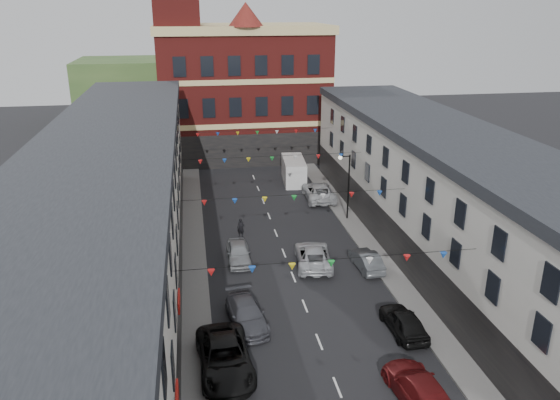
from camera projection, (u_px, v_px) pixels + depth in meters
ground at (305, 306)px, 34.98m from camera, size 160.00×160.00×0.00m
pavement_left at (196, 298)px, 35.76m from camera, size 1.80×64.00×0.15m
pavement_right at (396, 282)px, 37.87m from camera, size 1.80×64.00×0.15m
terrace_left at (108, 235)px, 32.30m from camera, size 8.40×56.00×10.70m
terrace_right at (477, 219)px, 36.07m from camera, size 8.40×56.00×9.70m
civic_building at (243, 91)px, 67.46m from camera, size 20.60×13.30×18.50m
clock_tower at (178, 35)px, 61.27m from camera, size 5.60×5.60×30.00m
distant_hill at (205, 89)px, 90.24m from camera, size 40.00×14.00×10.00m
street_lamp at (346, 178)px, 47.66m from camera, size 1.10×0.36×6.00m
car_left_c at (225, 357)px, 28.57m from camera, size 3.03×6.03×1.64m
car_left_d at (247, 314)px, 32.76m from camera, size 2.59×5.09×1.42m
car_left_e at (238, 253)px, 40.81m from camera, size 1.77×4.30×1.46m
car_right_c at (419, 389)px, 26.29m from camera, size 2.53×5.40×1.53m
car_right_d at (404, 322)px, 31.93m from camera, size 1.90×4.37×1.47m
car_right_e at (366, 260)px, 39.74m from camera, size 1.65×4.18×1.35m
car_right_f at (319, 192)px, 53.80m from camera, size 2.97×6.00×1.64m
moving_car at (313, 255)px, 40.29m from camera, size 3.15×5.69×1.51m
white_van at (294, 171)px, 59.03m from camera, size 2.68×5.90×2.54m
pedestrian at (241, 228)px, 45.09m from camera, size 0.70×0.59×1.62m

